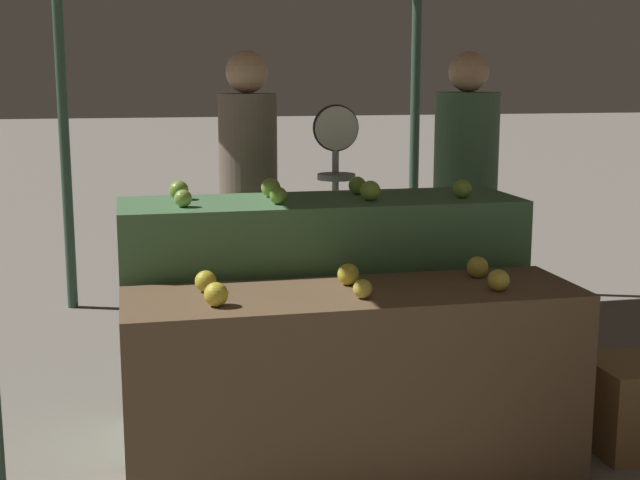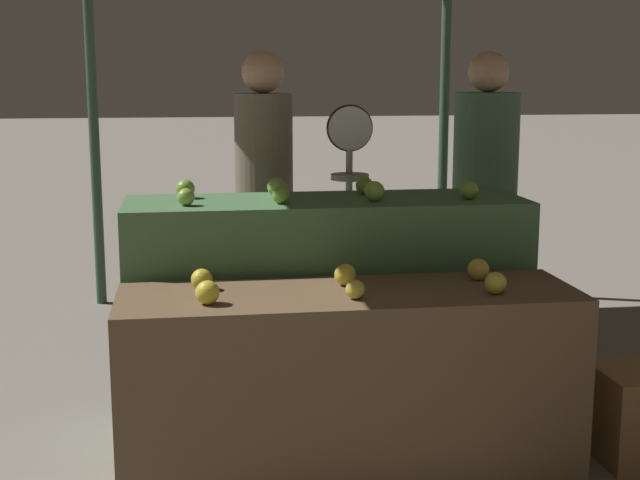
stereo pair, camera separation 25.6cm
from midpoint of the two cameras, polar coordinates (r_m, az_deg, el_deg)
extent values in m
plane|color=gray|center=(3.72, 3.88, -15.10)|extent=(60.00, 60.00, 0.00)
cylinder|color=#33513D|center=(6.33, -13.16, 7.01)|extent=(0.07, 0.07, 2.49)
cylinder|color=#33513D|center=(6.61, 9.05, 7.30)|extent=(0.07, 0.07, 2.49)
cube|color=brown|center=(3.57, 3.96, -9.44)|extent=(1.79, 0.55, 0.78)
cube|color=#4C7A4C|center=(4.09, 2.19, -4.76)|extent=(1.79, 0.55, 1.06)
sphere|color=gold|center=(3.26, -4.99, -3.39)|extent=(0.09, 0.09, 0.09)
sphere|color=gold|center=(3.34, 4.53, -3.19)|extent=(0.07, 0.07, 0.07)
sphere|color=gold|center=(3.50, 13.25, -2.72)|extent=(0.09, 0.09, 0.09)
sphere|color=gold|center=(3.48, -5.50, -2.54)|extent=(0.08, 0.08, 0.08)
sphere|color=gold|center=(3.55, 3.72, -2.25)|extent=(0.09, 0.09, 0.09)
sphere|color=gold|center=(3.71, 12.06, -1.87)|extent=(0.09, 0.09, 0.09)
sphere|color=#8EB247|center=(3.80, -6.68, 2.74)|extent=(0.07, 0.07, 0.07)
sphere|color=#7AA338|center=(3.83, -0.60, 2.88)|extent=(0.08, 0.08, 0.08)
sphere|color=#84AD3D|center=(3.92, 5.38, 3.12)|extent=(0.09, 0.09, 0.09)
sphere|color=#7AA338|center=(4.04, 11.33, 3.14)|extent=(0.08, 0.08, 0.08)
sphere|color=#84AD3D|center=(4.03, -6.82, 3.26)|extent=(0.09, 0.09, 0.09)
sphere|color=#8EB247|center=(4.06, -0.97, 3.41)|extent=(0.09, 0.09, 0.09)
sphere|color=#7AA338|center=(4.13, 4.65, 3.47)|extent=(0.08, 0.08, 0.08)
cylinder|color=#99999E|center=(4.75, 3.40, -0.75)|extent=(0.04, 0.04, 1.36)
cylinder|color=black|center=(4.66, 3.50, 7.16)|extent=(0.24, 0.01, 0.24)
cylinder|color=silver|center=(4.65, 3.54, 7.15)|extent=(0.23, 0.02, 0.23)
cylinder|color=#99999E|center=(4.66, 3.51, 4.90)|extent=(0.01, 0.01, 0.14)
cylinder|color=#99999E|center=(4.67, 3.50, 4.05)|extent=(0.20, 0.20, 0.03)
cube|color=#2D2D38|center=(4.99, -2.04, -3.43)|extent=(0.26, 0.19, 0.81)
cylinder|color=#756656|center=(4.86, -2.10, 5.22)|extent=(0.37, 0.37, 0.70)
sphere|color=tan|center=(4.84, -2.14, 10.71)|extent=(0.23, 0.23, 0.23)
cube|color=#2D2D38|center=(5.29, 11.66, -2.81)|extent=(0.31, 0.23, 0.81)
cylinder|color=#476B4C|center=(5.17, 11.98, 5.34)|extent=(0.45, 0.45, 0.70)
sphere|color=tan|center=(5.15, 12.18, 10.49)|extent=(0.23, 0.23, 0.23)
camera|label=1|loc=(0.13, -88.01, 0.37)|focal=50.00mm
camera|label=2|loc=(0.13, 91.99, -0.37)|focal=50.00mm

